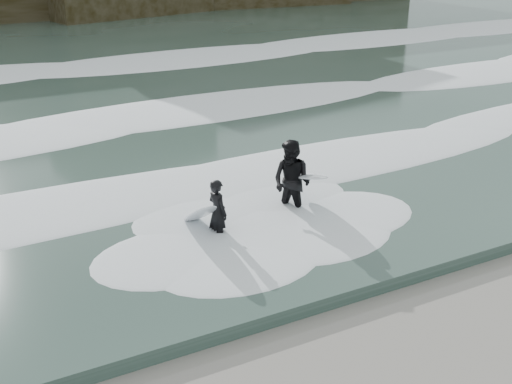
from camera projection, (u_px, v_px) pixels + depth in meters
sea at (36, 59)px, 32.66m from camera, size 90.00×52.00×0.30m
foam_near at (181, 186)px, 16.25m from camera, size 60.00×3.20×0.20m
foam_mid at (105, 117)px, 21.95m from camera, size 60.00×4.00×0.24m
foam_far at (52, 68)px, 29.28m from camera, size 60.00×4.80×0.30m
surfer_left at (212, 213)px, 13.86m from camera, size 1.01×1.88×1.53m
surfer_right at (293, 182)px, 14.89m from camera, size 1.42×2.07×2.00m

